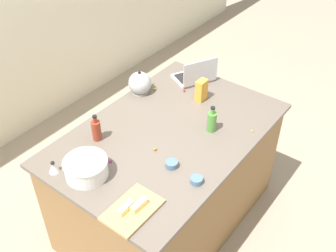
{
  "coord_description": "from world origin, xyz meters",
  "views": [
    {
      "loc": [
        -1.71,
        -1.31,
        2.66
      ],
      "look_at": [
        0.0,
        0.0,
        0.95
      ],
      "focal_mm": 43.05,
      "sensor_mm": 36.0,
      "label": 1
    }
  ],
  "objects": [
    {
      "name": "ground_plane",
      "position": [
        0.0,
        0.0,
        0.0
      ],
      "size": [
        12.0,
        12.0,
        0.0
      ],
      "primitive_type": "plane",
      "color": "gray"
    },
    {
      "name": "island_counter",
      "position": [
        0.0,
        0.0,
        0.45
      ],
      "size": [
        1.65,
        1.09,
        0.9
      ],
      "color": "olive",
      "rests_on": "ground"
    },
    {
      "name": "laptop",
      "position": [
        0.66,
        0.23,
        0.95
      ],
      "size": [
        0.38,
        0.34,
        0.22
      ],
      "color": "#B7B7BC",
      "rests_on": "island_counter"
    },
    {
      "name": "mixing_bowl_large",
      "position": [
        -0.63,
        0.14,
        0.96
      ],
      "size": [
        0.27,
        0.27,
        0.12
      ],
      "color": "white",
      "rests_on": "island_counter"
    },
    {
      "name": "bottle_olive",
      "position": [
        0.2,
        -0.23,
        0.98
      ],
      "size": [
        0.06,
        0.06,
        0.2
      ],
      "color": "#4C8C38",
      "rests_on": "island_counter"
    },
    {
      "name": "bottle_soy",
      "position": [
        -0.35,
        0.33,
        0.98
      ],
      "size": [
        0.06,
        0.06,
        0.2
      ],
      "color": "maroon",
      "rests_on": "island_counter"
    },
    {
      "name": "kettle",
      "position": [
        0.26,
        0.47,
        0.98
      ],
      "size": [
        0.21,
        0.18,
        0.2
      ],
      "color": "#ADADB2",
      "rests_on": "island_counter"
    },
    {
      "name": "cutting_board",
      "position": [
        -0.67,
        -0.27,
        0.91
      ],
      "size": [
        0.33,
        0.22,
        0.02
      ],
      "primitive_type": "cube",
      "color": "tan",
      "rests_on": "island_counter"
    },
    {
      "name": "butter_stick_left",
      "position": [
        -0.64,
        -0.29,
        0.94
      ],
      "size": [
        0.11,
        0.04,
        0.04
      ],
      "primitive_type": "cube",
      "rotation": [
        0.0,
        0.0,
        -0.05
      ],
      "color": "#F4E58C",
      "rests_on": "cutting_board"
    },
    {
      "name": "butter_stick_right",
      "position": [
        -0.7,
        -0.24,
        0.94
      ],
      "size": [
        0.11,
        0.04,
        0.04
      ],
      "primitive_type": "cube",
      "rotation": [
        0.0,
        0.0,
        -0.0
      ],
      "color": "#F4E58C",
      "rests_on": "cutting_board"
    },
    {
      "name": "ramekin_small",
      "position": [
        -0.26,
        -0.23,
        0.92
      ],
      "size": [
        0.08,
        0.08,
        0.04
      ],
      "primitive_type": "cylinder",
      "color": "slate",
      "rests_on": "island_counter"
    },
    {
      "name": "ramekin_medium",
      "position": [
        -0.28,
        -0.43,
        0.92
      ],
      "size": [
        0.08,
        0.08,
        0.04
      ],
      "primitive_type": "cylinder",
      "color": "slate",
      "rests_on": "island_counter"
    },
    {
      "name": "kitchen_timer",
      "position": [
        -0.73,
        0.32,
        0.94
      ],
      "size": [
        0.07,
        0.07,
        0.08
      ],
      "color": "#B2B2B7",
      "rests_on": "island_counter"
    },
    {
      "name": "candy_bag",
      "position": [
        0.46,
        0.04,
        0.99
      ],
      "size": [
        0.09,
        0.06,
        0.17
      ],
      "primitive_type": "cube",
      "color": "gold",
      "rests_on": "island_counter"
    },
    {
      "name": "candy_0",
      "position": [
        0.47,
        0.2,
        0.91
      ],
      "size": [
        0.02,
        0.02,
        0.02
      ],
      "primitive_type": "sphere",
      "color": "red",
      "rests_on": "island_counter"
    },
    {
      "name": "candy_1",
      "position": [
        0.35,
        -0.46,
        0.91
      ],
      "size": [
        0.02,
        0.02,
        0.02
      ],
      "primitive_type": "sphere",
      "color": "yellow",
      "rests_on": "island_counter"
    },
    {
      "name": "candy_2",
      "position": [
        -0.69,
        0.27,
        0.91
      ],
      "size": [
        0.02,
        0.02,
        0.02
      ],
      "primitive_type": "sphere",
      "color": "yellow",
      "rests_on": "island_counter"
    },
    {
      "name": "candy_3",
      "position": [
        -0.46,
        0.11,
        0.91
      ],
      "size": [
        0.02,
        0.02,
        0.02
      ],
      "primitive_type": "sphere",
      "color": "#CC3399",
      "rests_on": "island_counter"
    },
    {
      "name": "candy_4",
      "position": [
        -0.3,
        -0.44,
        0.91
      ],
      "size": [
        0.02,
        0.02,
        0.02
      ],
      "primitive_type": "sphere",
      "color": "blue",
      "rests_on": "island_counter"
    },
    {
      "name": "candy_5",
      "position": [
        -0.2,
        -0.05,
        0.91
      ],
      "size": [
        0.02,
        0.02,
        0.02
      ],
      "primitive_type": "sphere",
      "color": "orange",
      "rests_on": "island_counter"
    },
    {
      "name": "candy_6",
      "position": [
        0.35,
        0.4,
        0.91
      ],
      "size": [
        0.02,
        0.02,
        0.02
      ],
      "primitive_type": "sphere",
      "color": "yellow",
      "rests_on": "island_counter"
    }
  ]
}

